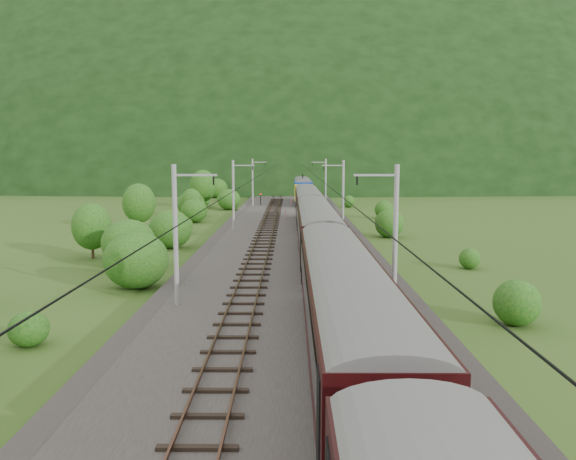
{
  "coord_description": "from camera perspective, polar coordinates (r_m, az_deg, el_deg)",
  "views": [
    {
      "loc": [
        0.32,
        -31.27,
        8.76
      ],
      "look_at": [
        0.07,
        15.27,
        2.6
      ],
      "focal_mm": 35.0,
      "sensor_mm": 36.0,
      "label": 1
    }
  ],
  "objects": [
    {
      "name": "mountain_main",
      "position": [
        291.4,
        0.24,
        5.82
      ],
      "size": [
        504.0,
        360.0,
        244.0
      ],
      "primitive_type": "ellipsoid",
      "color": "black",
      "rests_on": "ground"
    },
    {
      "name": "catenary_left",
      "position": [
        63.73,
        -5.51,
        3.67
      ],
      "size": [
        2.54,
        192.28,
        8.0
      ],
      "color": "gray",
      "rests_on": "railbed"
    },
    {
      "name": "hazard_post_far",
      "position": [
        97.8,
        0.35,
        3.08
      ],
      "size": [
        0.18,
        0.18,
        1.71
      ],
      "primitive_type": "cylinder",
      "color": "red",
      "rests_on": "railbed"
    },
    {
      "name": "vegetation_left",
      "position": [
        55.3,
        -14.11,
        0.56
      ],
      "size": [
        13.05,
        149.89,
        6.43
      ],
      "color": "#134813",
      "rests_on": "ground"
    },
    {
      "name": "overhead_wires",
      "position": [
        41.3,
        -0.14,
        5.24
      ],
      "size": [
        4.83,
        198.0,
        0.03
      ],
      "color": "black",
      "rests_on": "ground"
    },
    {
      "name": "vegetation_right",
      "position": [
        44.03,
        15.07,
        -2.62
      ],
      "size": [
        6.9,
        107.19,
        2.8
      ],
      "color": "#134813",
      "rests_on": "ground"
    },
    {
      "name": "signal",
      "position": [
        97.35,
        -2.81,
        3.24
      ],
      "size": [
        0.22,
        0.22,
        1.99
      ],
      "color": "black",
      "rests_on": "railbed"
    },
    {
      "name": "railbed",
      "position": [
        42.16,
        -0.13,
        -4.24
      ],
      "size": [
        14.0,
        220.0,
        0.3
      ],
      "primitive_type": "cube",
      "color": "#38332D",
      "rests_on": "ground"
    },
    {
      "name": "mountain_ridge",
      "position": [
        352.55,
        -19.75,
        5.67
      ],
      "size": [
        336.0,
        280.0,
        132.0
      ],
      "primitive_type": "ellipsoid",
      "color": "black",
      "rests_on": "ground"
    },
    {
      "name": "hazard_post_near",
      "position": [
        75.0,
        -0.3,
        1.57
      ],
      "size": [
        0.14,
        0.14,
        1.33
      ],
      "primitive_type": "cylinder",
      "color": "red",
      "rests_on": "railbed"
    },
    {
      "name": "track_right",
      "position": [
        42.16,
        3.14,
        -3.95
      ],
      "size": [
        2.4,
        220.0,
        0.27
      ],
      "color": "brown",
      "rests_on": "railbed"
    },
    {
      "name": "catenary_right",
      "position": [
        63.67,
        5.54,
        3.67
      ],
      "size": [
        2.54,
        192.28,
        8.0
      ],
      "color": "gray",
      "rests_on": "railbed"
    },
    {
      "name": "train",
      "position": [
        33.53,
        3.86,
        -1.38
      ],
      "size": [
        3.02,
        145.57,
        5.25
      ],
      "color": "black",
      "rests_on": "ground"
    },
    {
      "name": "ground",
      "position": [
        32.47,
        -0.27,
        -8.11
      ],
      "size": [
        600.0,
        600.0,
        0.0
      ],
      "primitive_type": "plane",
      "color": "#324F18",
      "rests_on": "ground"
    },
    {
      "name": "track_left",
      "position": [
        42.2,
        -3.4,
        -3.94
      ],
      "size": [
        2.4,
        220.0,
        0.27
      ],
      "color": "brown",
      "rests_on": "railbed"
    }
  ]
}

